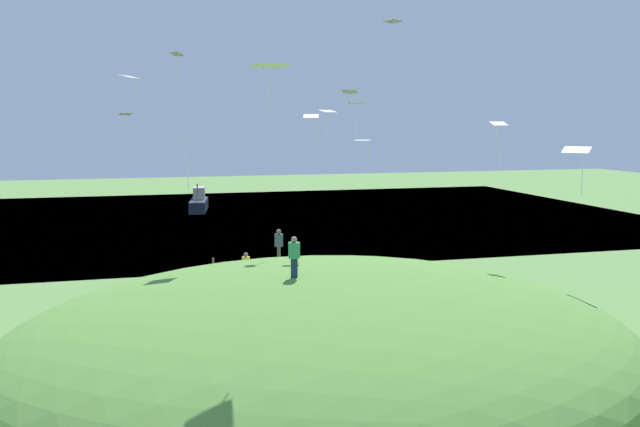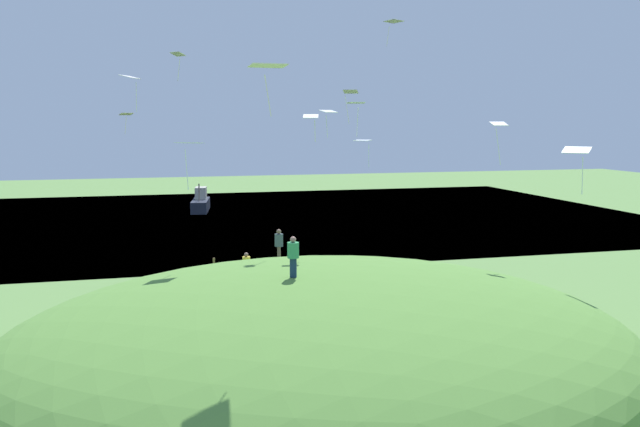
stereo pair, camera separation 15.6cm
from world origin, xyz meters
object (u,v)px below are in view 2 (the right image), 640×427
Objects in this scene: boat_on_lake at (201,203)px; kite_7 at (178,56)px; kite_6 at (189,145)px; kite_2 at (130,78)px; person_with_child at (293,252)px; kite_14 at (393,22)px; kite_8 at (356,105)px; mooring_post at (214,265)px; kite_4 at (577,152)px; kite_11 at (363,142)px; person_near_shore at (246,264)px; kite_12 at (126,115)px; kite_5 at (350,94)px; kite_10 at (268,67)px; kite_0 at (499,127)px; kite_9 at (311,118)px; person_on_hilltop at (279,241)px; kite_15 at (328,113)px.

boat_on_lake is 32.54m from kite_7.
kite_2 is at bearing -162.90° from kite_6.
person_with_child is 0.81× the size of kite_2.
kite_8 is at bearing -38.25° from kite_14.
boat_on_lake is 3.79× the size of person_with_child.
kite_7 is 1.85× the size of mooring_post.
kite_4 is 1.44× the size of kite_11.
kite_7 reaches higher than kite_2.
boat_on_lake reaches higher than person_near_shore.
kite_14 is at bearing 88.30° from kite_12.
person_with_child is at bearing 4.52° from mooring_post.
kite_10 is at bearing -23.81° from kite_5.
kite_12 is 1.37× the size of mooring_post.
kite_11 is 14.04m from kite_12.
kite_0 is 19.43m from kite_7.
kite_9 is 14.89m from kite_14.
person_near_shore is 19.75m from kite_10.
boat_on_lake is at bearing -177.67° from kite_9.
boat_on_lake is at bearing -153.50° from person_on_hilltop.
kite_10 is (5.59, -15.25, 3.07)m from kite_4.
kite_2 reaches higher than person_on_hilltop.
kite_6 is (-5.48, -3.41, 3.89)m from person_with_child.
kite_2 is at bearing -102.04° from kite_11.
mooring_post is (-5.38, -7.40, -9.71)m from kite_8.
kite_15 reaches higher than person_with_child.
person_with_child is at bearing -68.25° from kite_0.
kite_0 is 0.95× the size of kite_4.
kite_11 is 12.37m from mooring_post.
boat_on_lake is 2.85× the size of kite_6.
kite_7 is at bearing -100.16° from mooring_post.
kite_4 is (1.89, 2.94, -1.10)m from kite_0.
kite_4 is at bearing 52.67° from person_near_shore.
mooring_post is (0.20, 4.89, -9.16)m from kite_12.
kite_9 is at bearing 34.38° from person_on_hilltop.
kite_14 reaches higher than kite_2.
kite_2 is at bearing -91.87° from person_on_hilltop.
kite_0 is at bearing 34.72° from kite_11.
kite_7 is (-12.84, -13.99, 4.12)m from kite_0.
kite_8 is at bearing 152.72° from kite_10.
kite_2 is 10.86m from kite_15.
kite_4 is 13.74m from kite_15.
kite_9 is at bearing 157.81° from kite_10.
kite_5 is 1.04× the size of kite_6.
person_on_hilltop is 12.45m from kite_0.
mooring_post is (30.26, -1.72, -0.37)m from boat_on_lake.
kite_11 is at bearing 77.96° from kite_2.
kite_5 is at bearing 90.00° from kite_12.
boat_on_lake is 3.44× the size of person_on_hilltop.
kite_0 is at bearing 61.32° from kite_2.
kite_2 reaches higher than kite_6.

